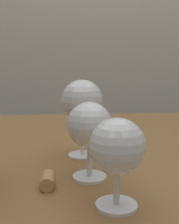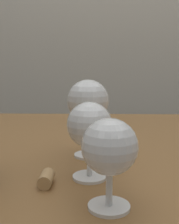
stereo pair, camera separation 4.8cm
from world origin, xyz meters
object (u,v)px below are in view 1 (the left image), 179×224
at_px(wine_glass_port, 117,148).
at_px(cork, 48,180).
at_px(wine_glass_amber, 89,127).
at_px(wine_glass_chardonnay, 82,102).

bearing_deg(wine_glass_port, cork, 143.32).
bearing_deg(cork, wine_glass_amber, 24.21).
relative_size(wine_glass_port, wine_glass_chardonnay, 0.77).
distance_m(wine_glass_amber, wine_glass_chardonnay, 0.12).
relative_size(wine_glass_amber, wine_glass_chardonnay, 0.82).
bearing_deg(cork, wine_glass_chardonnay, 67.28).
distance_m(wine_glass_port, wine_glass_chardonnay, 0.22).
xyz_separation_m(wine_glass_amber, wine_glass_chardonnay, (-0.01, 0.12, 0.03)).
xyz_separation_m(wine_glass_port, cork, (-0.10, 0.07, -0.07)).
xyz_separation_m(wine_glass_port, wine_glass_amber, (-0.03, 0.10, 0.01)).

